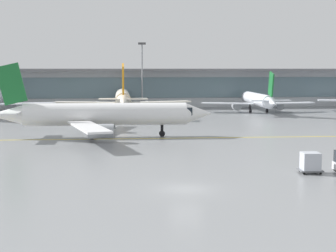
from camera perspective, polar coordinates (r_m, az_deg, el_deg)
The scene contains 8 objects.
ground_plane at distance 41.12m, azimuth 2.03°, elevation -7.08°, with size 400.00×400.00×0.00m, color gray.
taxiway_centreline_stripe at distance 70.38m, azimuth -6.97°, elevation -1.45°, with size 110.00×0.36×0.01m, color yellow.
terminal_concourse at distance 129.35m, azimuth -3.98°, elevation 4.35°, with size 190.81×11.00×9.60m.
gate_airplane_2 at distance 111.22m, azimuth -5.10°, elevation 3.12°, with size 29.94×32.13×10.66m.
gate_airplane_3 at distance 114.65m, azimuth 10.01°, elevation 2.91°, with size 25.54×27.48×9.10m.
taxiing_regional_jet at distance 72.03m, azimuth -7.32°, elevation 1.24°, with size 31.58×29.39×10.47m.
cargo_dolly_lead at distance 48.77m, azimuth 15.68°, elevation -3.91°, with size 2.21×1.75×1.94m.
apron_light_mast_1 at distance 121.03m, azimuth -2.92°, elevation 5.95°, with size 1.80×0.36×15.75m.
Camera 1 is at (-6.07, -39.51, 9.62)m, focal length 54.35 mm.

